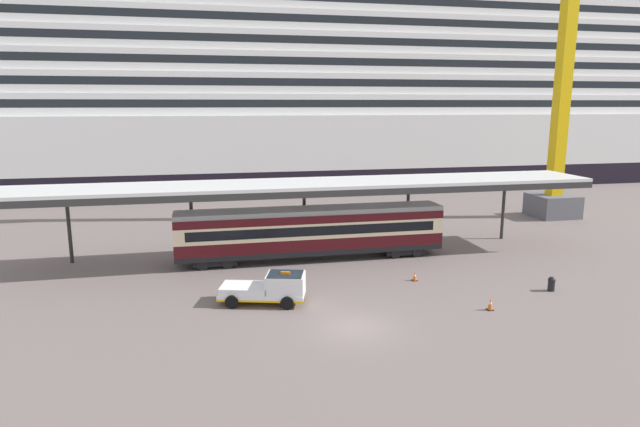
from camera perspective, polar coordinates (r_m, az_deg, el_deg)
ground_plane at (r=30.29m, az=3.71°, el=-11.92°), size 400.00×400.00×0.00m
cruise_ship at (r=88.71m, az=4.02°, el=11.50°), size 158.65×27.92×36.57m
platform_canopy at (r=41.93m, az=-1.04°, el=2.99°), size 45.57×5.84×6.08m
train_carriage at (r=42.20m, az=-0.92°, el=-1.85°), size 20.74×2.81×4.11m
service_truck at (r=33.54m, az=-5.24°, el=-7.77°), size 5.55×3.34×2.02m
traffic_cone_near at (r=34.05m, az=17.48°, el=-9.07°), size 0.36×0.36×0.76m
traffic_cone_mid at (r=38.26m, az=9.94°, el=-6.53°), size 0.36×0.36×0.63m
dockside_crane at (r=63.83m, az=24.96°, el=17.96°), size 11.01×4.40×64.47m
quay_bollard at (r=38.74m, az=23.18°, el=-6.76°), size 0.48×0.48×0.96m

